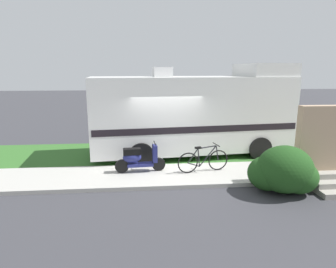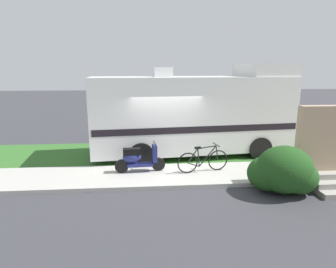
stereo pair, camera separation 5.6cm
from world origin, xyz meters
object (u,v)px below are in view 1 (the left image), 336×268
motorhome_rv (194,113)px  scooter (138,158)px  pickup_truck_near (219,113)px  bottle_green (307,169)px  bicycle (203,160)px

motorhome_rv → scooter: motorhome_rv is taller
motorhome_rv → pickup_truck_near: size_ratio=1.41×
motorhome_rv → bottle_green: motorhome_rv is taller
scooter → bicycle: scooter is taller
motorhome_rv → bicycle: 2.63m
motorhome_rv → pickup_truck_near: bearing=64.0°
scooter → motorhome_rv: bearing=44.1°
bottle_green → scooter: bearing=174.6°
bicycle → pickup_truck_near: (2.41, 7.08, 0.49)m
motorhome_rv → scooter: 3.29m
scooter → bicycle: (2.11, -0.17, -0.07)m
pickup_truck_near → bottle_green: bearing=-82.6°
pickup_truck_near → bicycle: bearing=-108.8°
scooter → bottle_green: size_ratio=7.37×
motorhome_rv → bicycle: bearing=-92.4°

